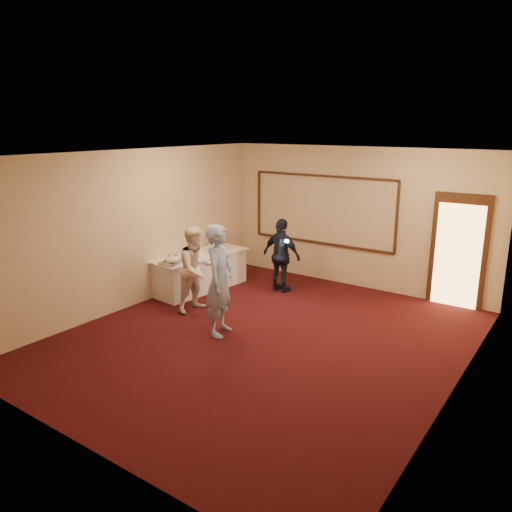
{
  "coord_description": "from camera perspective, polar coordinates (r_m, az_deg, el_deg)",
  "views": [
    {
      "loc": [
        4.27,
        -6.33,
        3.45
      ],
      "look_at": [
        -0.69,
        0.76,
        1.15
      ],
      "focal_mm": 35.0,
      "sensor_mm": 36.0,
      "label": 1
    }
  ],
  "objects": [
    {
      "name": "plate_stack_b",
      "position": [
        10.81,
        -4.98,
        0.93
      ],
      "size": [
        0.2,
        0.2,
        0.17
      ],
      "color": "white",
      "rests_on": "buffet_table"
    },
    {
      "name": "room_walls",
      "position": [
        7.77,
        0.98,
        4.31
      ],
      "size": [
        6.04,
        7.04,
        3.02
      ],
      "color": "beige",
      "rests_on": "floor"
    },
    {
      "name": "pavlova_tray",
      "position": [
        9.94,
        -9.51,
        -0.49
      ],
      "size": [
        0.4,
        0.52,
        0.18
      ],
      "color": "silver",
      "rests_on": "buffet_table"
    },
    {
      "name": "floor",
      "position": [
        8.38,
        0.91,
        -9.43
      ],
      "size": [
        7.0,
        7.0,
        0.0
      ],
      "primitive_type": "plane",
      "color": "black",
      "rests_on": "ground"
    },
    {
      "name": "doorway",
      "position": [
        10.29,
        22.11,
        0.46
      ],
      "size": [
        1.05,
        0.07,
        2.2
      ],
      "color": "black",
      "rests_on": "floor"
    },
    {
      "name": "woman",
      "position": [
        9.41,
        -6.85,
        -1.5
      ],
      "size": [
        0.72,
        0.86,
        1.63
      ],
      "primitive_type": "imported",
      "rotation": [
        0.0,
        0.0,
        1.44
      ],
      "color": "silver",
      "rests_on": "floor"
    },
    {
      "name": "buffet_table",
      "position": [
        10.73,
        -6.41,
        -1.79
      ],
      "size": [
        1.09,
        2.29,
        0.77
      ],
      "color": "white",
      "rests_on": "floor"
    },
    {
      "name": "guest",
      "position": [
        10.44,
        2.94,
        0.04
      ],
      "size": [
        0.94,
        0.45,
        1.56
      ],
      "primitive_type": "imported",
      "rotation": [
        0.0,
        0.0,
        3.06
      ],
      "color": "black",
      "rests_on": "floor"
    },
    {
      "name": "tart",
      "position": [
        10.31,
        -7.2,
        -0.15
      ],
      "size": [
        0.27,
        0.27,
        0.06
      ],
      "color": "white",
      "rests_on": "buffet_table"
    },
    {
      "name": "camera_flash",
      "position": [
        10.16,
        3.53,
        1.71
      ],
      "size": [
        0.07,
        0.05,
        0.05
      ],
      "primitive_type": "cube",
      "rotation": [
        0.0,
        0.0,
        -0.08
      ],
      "color": "white",
      "rests_on": "guest"
    },
    {
      "name": "man",
      "position": [
        8.28,
        -4.15,
        -2.79
      ],
      "size": [
        0.62,
        0.78,
        1.88
      ],
      "primitive_type": "imported",
      "rotation": [
        0.0,
        0.0,
        1.85
      ],
      "color": "#91B3E2",
      "rests_on": "floor"
    },
    {
      "name": "plate_stack_a",
      "position": [
        10.58,
        -6.54,
        0.58
      ],
      "size": [
        0.2,
        0.2,
        0.17
      ],
      "color": "white",
      "rests_on": "buffet_table"
    },
    {
      "name": "wall_molding",
      "position": [
        11.19,
        7.55,
        5.24
      ],
      "size": [
        3.45,
        0.04,
        1.55
      ],
      "color": "black",
      "rests_on": "room_walls"
    },
    {
      "name": "cupcake_stand",
      "position": [
        11.26,
        -4.17,
        1.89
      ],
      "size": [
        0.3,
        0.3,
        0.44
      ],
      "color": "#D95048",
      "rests_on": "buffet_table"
    }
  ]
}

